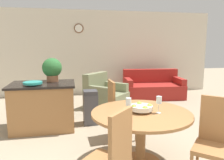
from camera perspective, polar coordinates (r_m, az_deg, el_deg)
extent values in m
cube|color=beige|center=(7.17, -4.68, 7.05)|extent=(8.00, 0.06, 2.70)
cylinder|color=brown|center=(7.11, -8.69, 13.20)|extent=(0.30, 0.02, 0.30)
cylinder|color=white|center=(7.09, -8.68, 13.21)|extent=(0.24, 0.01, 0.24)
cylinder|color=#9E6B3D|center=(3.05, 7.49, -14.85)|extent=(0.13, 0.13, 0.66)
cylinder|color=#9E6B3D|center=(2.92, 7.63, -8.62)|extent=(1.32, 1.32, 0.03)
cube|color=#9E6B3D|center=(2.09, 2.34, -15.28)|extent=(0.29, 0.31, 0.55)
cylinder|color=#9E6B3D|center=(3.11, 21.43, -18.22)|extent=(0.04, 0.04, 0.42)
cube|color=#9E6B3D|center=(2.82, 24.99, -16.16)|extent=(0.59, 0.59, 0.05)
cube|color=#9E6B3D|center=(2.89, 25.83, -9.23)|extent=(0.31, 0.29, 0.55)
cylinder|color=#9E6B3D|center=(4.11, 4.49, -10.75)|extent=(0.04, 0.04, 0.42)
cylinder|color=#9E6B3D|center=(3.77, 6.34, -12.65)|extent=(0.04, 0.04, 0.42)
cylinder|color=#9E6B3D|center=(4.02, -0.83, -11.22)|extent=(0.04, 0.04, 0.42)
cylinder|color=#9E6B3D|center=(3.67, 0.54, -13.25)|extent=(0.04, 0.04, 0.42)
cube|color=#9E6B3D|center=(3.81, 2.66, -8.67)|extent=(0.44, 0.44, 0.05)
cube|color=#9E6B3D|center=(3.68, -0.15, -4.45)|extent=(0.06, 0.39, 0.55)
cylinder|color=silver|center=(2.91, 7.64, -8.01)|extent=(0.11, 0.11, 0.03)
cylinder|color=silver|center=(2.90, 7.66, -7.18)|extent=(0.30, 0.30, 0.06)
sphere|color=#8CB738|center=(2.92, 9.74, -6.82)|extent=(0.08, 0.08, 0.08)
sphere|color=#8CB738|center=(3.00, 7.15, -6.33)|extent=(0.08, 0.08, 0.08)
sphere|color=#8CB738|center=(2.85, 5.75, -7.10)|extent=(0.08, 0.08, 0.08)
sphere|color=#8CB738|center=(2.81, 8.61, -7.43)|extent=(0.08, 0.08, 0.08)
cylinder|color=silver|center=(2.77, 4.30, -9.11)|extent=(0.06, 0.06, 0.01)
cylinder|color=silver|center=(2.75, 4.31, -7.83)|extent=(0.01, 0.01, 0.12)
cylinder|color=silver|center=(2.72, 4.34, -5.64)|extent=(0.07, 0.07, 0.09)
cylinder|color=silver|center=(2.91, 12.06, -8.39)|extent=(0.06, 0.06, 0.01)
cylinder|color=silver|center=(2.89, 12.10, -7.17)|extent=(0.01, 0.01, 0.12)
cylinder|color=silver|center=(2.86, 12.18, -5.08)|extent=(0.07, 0.07, 0.09)
cube|color=#9E6B3D|center=(4.44, -17.43, -6.72)|extent=(1.14, 0.79, 0.85)
cube|color=black|center=(4.34, -17.71, -1.08)|extent=(1.20, 0.85, 0.04)
cylinder|color=teal|center=(4.18, -19.98, -1.14)|extent=(0.12, 0.12, 0.02)
cylinder|color=teal|center=(4.17, -20.00, -0.70)|extent=(0.34, 0.34, 0.04)
cylinder|color=#A36642|center=(4.49, -15.28, 0.47)|extent=(0.23, 0.23, 0.13)
sphere|color=#2D6B33|center=(4.47, -15.39, 3.13)|extent=(0.38, 0.38, 0.38)
cube|color=#47474C|center=(4.54, -5.63, -7.55)|extent=(0.29, 0.31, 0.61)
cube|color=#3C3C41|center=(4.45, -5.70, -3.26)|extent=(0.28, 0.30, 0.08)
cube|color=maroon|center=(6.85, 10.70, -2.79)|extent=(1.83, 1.12, 0.42)
cube|color=maroon|center=(7.13, 9.95, 1.14)|extent=(1.76, 0.37, 0.42)
cube|color=maroon|center=(6.65, 4.14, -2.18)|extent=(0.24, 0.90, 0.61)
cube|color=maroon|center=(7.10, 16.88, -1.83)|extent=(0.24, 0.90, 0.61)
cube|color=#7A7F5B|center=(5.63, -1.40, -5.32)|extent=(1.23, 1.22, 0.40)
cube|color=#7A7F5B|center=(5.74, -4.33, -0.56)|extent=(0.71, 0.74, 0.48)
cube|color=#7A7F5B|center=(5.33, -3.50, -4.97)|extent=(0.69, 0.66, 0.62)
cube|color=#7A7F5B|center=(5.90, 0.50, -3.58)|extent=(0.69, 0.66, 0.62)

